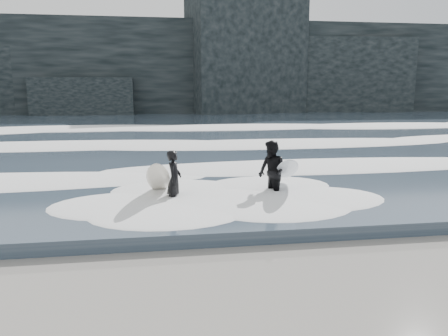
# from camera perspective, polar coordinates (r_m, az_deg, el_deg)

# --- Properties ---
(sea) EXTENTS (90.00, 52.00, 0.30)m
(sea) POSITION_cam_1_polar(r_m,az_deg,el_deg) (34.01, -7.54, 5.53)
(sea) COLOR #344251
(sea) RESTS_ON ground
(headland) EXTENTS (70.00, 9.00, 10.00)m
(headland) POSITION_cam_1_polar(r_m,az_deg,el_deg) (50.92, -8.12, 12.60)
(headland) COLOR black
(headland) RESTS_ON ground
(foam_near) EXTENTS (60.00, 3.20, 0.20)m
(foam_near) POSITION_cam_1_polar(r_m,az_deg,el_deg) (14.15, -5.70, -0.33)
(foam_near) COLOR white
(foam_near) RESTS_ON sea
(foam_mid) EXTENTS (60.00, 4.00, 0.24)m
(foam_mid) POSITION_cam_1_polar(r_m,az_deg,el_deg) (21.06, -6.74, 3.27)
(foam_mid) COLOR white
(foam_mid) RESTS_ON sea
(foam_far) EXTENTS (60.00, 4.80, 0.30)m
(foam_far) POSITION_cam_1_polar(r_m,az_deg,el_deg) (30.00, -7.37, 5.46)
(foam_far) COLOR white
(foam_far) RESTS_ON sea
(surfer_left) EXTENTS (0.97, 1.97, 1.49)m
(surfer_left) POSITION_cam_1_polar(r_m,az_deg,el_deg) (11.09, -7.21, -1.49)
(surfer_left) COLOR black
(surfer_left) RESTS_ON ground
(surfer_right) EXTENTS (1.34, 2.06, 1.67)m
(surfer_right) POSITION_cam_1_polar(r_m,az_deg,el_deg) (11.59, 6.50, -0.51)
(surfer_right) COLOR black
(surfer_right) RESTS_ON ground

